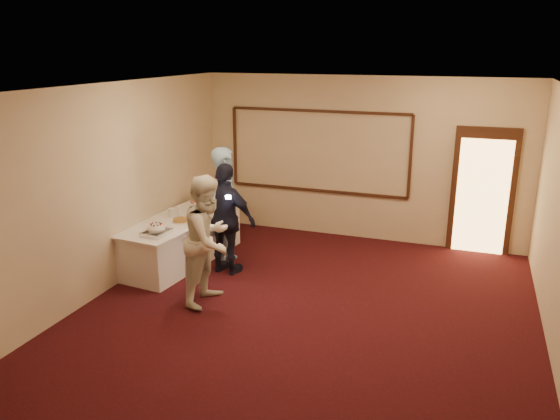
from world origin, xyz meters
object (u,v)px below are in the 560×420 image
(buffet_table, at_px, (182,239))
(plate_stack_b, at_px, (200,208))
(cupcake_stand, at_px, (198,194))
(man, at_px, (227,206))
(guest, at_px, (226,219))
(plate_stack_a, at_px, (174,212))
(woman, at_px, (209,240))
(tart, at_px, (181,220))
(pavlova_tray, at_px, (156,230))

(buffet_table, relative_size, plate_stack_b, 13.59)
(cupcake_stand, xyz_separation_m, man, (0.90, -0.70, 0.05))
(man, relative_size, guest, 1.10)
(plate_stack_a, height_order, man, man)
(cupcake_stand, xyz_separation_m, woman, (1.29, -2.12, -0.01))
(man, bearing_deg, tart, 105.10)
(cupcake_stand, bearing_deg, woman, -58.75)
(plate_stack_a, bearing_deg, man, 15.36)
(plate_stack_b, bearing_deg, plate_stack_a, -128.76)
(pavlova_tray, xyz_separation_m, cupcake_stand, (-0.26, 1.82, 0.08))
(buffet_table, distance_m, cupcake_stand, 1.10)
(man, bearing_deg, cupcake_stand, 31.13)
(pavlova_tray, bearing_deg, plate_stack_b, 86.65)
(buffet_table, bearing_deg, pavlova_tray, -83.99)
(cupcake_stand, xyz_separation_m, guest, (1.08, -1.12, -0.04))
(tart, xyz_separation_m, man, (0.62, 0.45, 0.18))
(pavlova_tray, distance_m, tart, 0.68)
(buffet_table, distance_m, pavlova_tray, 1.00)
(man, xyz_separation_m, guest, (0.19, -0.41, -0.09))
(tart, bearing_deg, man, 35.93)
(plate_stack_a, bearing_deg, pavlova_tray, -75.87)
(buffet_table, xyz_separation_m, tart, (0.11, -0.21, 0.41))
(cupcake_stand, bearing_deg, buffet_table, -79.86)
(pavlova_tray, bearing_deg, guest, 40.70)
(plate_stack_a, bearing_deg, buffet_table, -1.36)
(plate_stack_a, distance_m, woman, 1.72)
(plate_stack_b, bearing_deg, man, -13.19)
(tart, xyz_separation_m, woman, (1.01, -0.97, 0.12))
(tart, bearing_deg, plate_stack_a, 139.39)
(plate_stack_b, height_order, tart, plate_stack_b)
(buffet_table, xyz_separation_m, woman, (1.12, -1.18, 0.53))
(pavlova_tray, relative_size, woman, 0.26)
(plate_stack_a, bearing_deg, woman, -43.46)
(buffet_table, relative_size, woman, 1.42)
(plate_stack_b, xyz_separation_m, guest, (0.75, -0.54, 0.04))
(plate_stack_a, bearing_deg, cupcake_stand, 92.36)
(cupcake_stand, distance_m, plate_stack_b, 0.67)
(pavlova_tray, xyz_separation_m, tart, (0.02, 0.67, -0.05))
(plate_stack_b, xyz_separation_m, man, (0.56, -0.13, 0.13))
(tart, bearing_deg, buffet_table, 119.07)
(pavlova_tray, xyz_separation_m, woman, (1.03, -0.30, 0.07))
(tart, bearing_deg, pavlova_tray, -91.88)
(plate_stack_a, distance_m, tart, 0.33)
(plate_stack_a, distance_m, man, 0.90)
(cupcake_stand, bearing_deg, tart, -76.14)
(guest, bearing_deg, pavlova_tray, 50.63)
(plate_stack_b, bearing_deg, guest, -35.96)
(man, relative_size, woman, 1.07)
(plate_stack_b, xyz_separation_m, woman, (0.95, -1.55, 0.06))
(woman, bearing_deg, cupcake_stand, 35.06)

